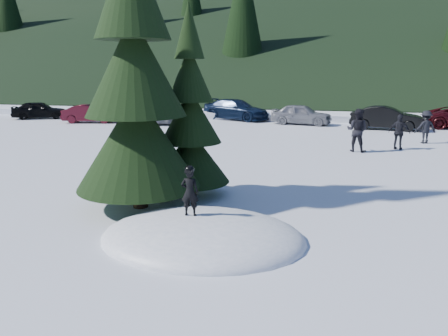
% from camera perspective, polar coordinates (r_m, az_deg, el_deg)
% --- Properties ---
extents(ground, '(200.00, 200.00, 0.00)m').
position_cam_1_polar(ground, '(9.56, -2.80, -9.22)').
color(ground, white).
rests_on(ground, ground).
extents(snow_mound, '(4.48, 3.52, 0.96)m').
position_cam_1_polar(snow_mound, '(9.56, -2.80, -9.22)').
color(snow_mound, white).
rests_on(snow_mound, ground).
extents(forest_hillside, '(200.00, 60.00, 25.00)m').
position_cam_1_polar(forest_hillside, '(63.22, 10.89, 20.73)').
color(forest_hillside, black).
rests_on(forest_hillside, ground).
extents(spruce_tall, '(3.20, 3.20, 8.60)m').
position_cam_1_polar(spruce_tall, '(11.31, -11.56, 11.22)').
color(spruce_tall, black).
rests_on(spruce_tall, ground).
extents(spruce_short, '(2.20, 2.20, 5.37)m').
position_cam_1_polar(spruce_short, '(12.36, -4.40, 5.90)').
color(spruce_short, black).
rests_on(spruce_short, ground).
extents(child_skier, '(0.40, 0.28, 1.04)m').
position_cam_1_polar(child_skier, '(9.42, -4.49, -3.16)').
color(child_skier, black).
rests_on(child_skier, snow_mound).
extents(adult_0, '(1.11, 0.99, 1.90)m').
position_cam_1_polar(adult_0, '(20.10, 16.99, 4.73)').
color(adult_0, black).
rests_on(adult_0, ground).
extents(adult_1, '(1.01, 0.71, 1.59)m').
position_cam_1_polar(adult_1, '(21.28, 21.92, 4.37)').
color(adult_1, black).
rests_on(adult_1, ground).
extents(adult_2, '(1.17, 0.87, 1.61)m').
position_cam_1_polar(adult_2, '(23.60, 24.83, 4.88)').
color(adult_2, black).
rests_on(adult_2, ground).
extents(car_0, '(4.06, 2.90, 1.28)m').
position_cam_1_polar(car_0, '(34.93, -22.97, 7.00)').
color(car_0, black).
rests_on(car_0, ground).
extents(car_1, '(3.90, 2.05, 1.22)m').
position_cam_1_polar(car_1, '(31.18, -17.01, 6.80)').
color(car_1, '#400B15').
rests_on(car_1, ground).
extents(car_2, '(5.09, 3.10, 1.32)m').
position_cam_1_polar(car_2, '(29.22, -8.50, 6.95)').
color(car_2, '#515459').
rests_on(car_2, ground).
extents(car_3, '(5.42, 3.85, 1.46)m').
position_cam_1_polar(car_3, '(31.56, 1.58, 7.64)').
color(car_3, black).
rests_on(car_3, ground).
extents(car_4, '(4.16, 2.25, 1.34)m').
position_cam_1_polar(car_4, '(29.31, 10.06, 6.93)').
color(car_4, gray).
rests_on(car_4, ground).
extents(car_5, '(4.42, 2.16, 1.40)m').
position_cam_1_polar(car_5, '(28.12, 20.51, 6.13)').
color(car_5, black).
rests_on(car_5, ground).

